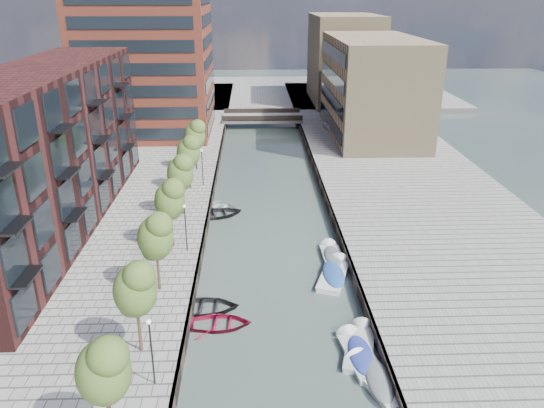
{
  "coord_description": "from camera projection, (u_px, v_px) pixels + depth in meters",
  "views": [
    {
      "loc": [
        -1.62,
        -15.58,
        21.06
      ],
      "look_at": [
        0.0,
        27.96,
        3.5
      ],
      "focal_mm": 35.0,
      "sensor_mm": 36.0,
      "label": 1
    }
  ],
  "objects": [
    {
      "name": "lamp_1",
      "position": [
        185.0,
        223.0,
        43.06
      ],
      "size": [
        0.24,
        0.24,
        4.12
      ],
      "color": "black",
      "rests_on": "quay_left"
    },
    {
      "name": "far_closure",
      "position": [
        260.0,
        93.0,
        114.87
      ],
      "size": [
        80.0,
        40.0,
        1.0
      ],
      "primitive_type": "cube",
      "color": "gray",
      "rests_on": "ground"
    },
    {
      "name": "tower",
      "position": [
        144.0,
        29.0,
        76.05
      ],
      "size": [
        18.0,
        18.0,
        30.0
      ],
      "primitive_type": "cube",
      "color": "#9A3F2C",
      "rests_on": "quay_left"
    },
    {
      "name": "tan_block_near",
      "position": [
        373.0,
        87.0,
        77.4
      ],
      "size": [
        12.0,
        25.0,
        14.0
      ],
      "primitive_type": "cube",
      "color": "#96815C",
      "rests_on": "quay_right"
    },
    {
      "name": "motorboat_4",
      "position": [
        332.0,
        256.0,
        44.86
      ],
      "size": [
        1.76,
        4.73,
        1.56
      ],
      "color": "#B2B2B0",
      "rests_on": "ground"
    },
    {
      "name": "tree_4",
      "position": [
        180.0,
        171.0,
        49.75
      ],
      "size": [
        2.5,
        2.5,
        5.95
      ],
      "color": "#382619",
      "rests_on": "quay_left"
    },
    {
      "name": "tree_3",
      "position": [
        170.0,
        198.0,
        43.27
      ],
      "size": [
        2.5,
        2.5,
        5.95
      ],
      "color": "#382619",
      "rests_on": "quay_left"
    },
    {
      "name": "bridge",
      "position": [
        262.0,
        117.0,
        88.59
      ],
      "size": [
        13.0,
        6.0,
        1.3
      ],
      "color": "gray",
      "rests_on": "ground"
    },
    {
      "name": "sloop_3",
      "position": [
        218.0,
        207.0,
        55.46
      ],
      "size": [
        4.92,
        4.35,
        0.84
      ],
      "primitive_type": "imported",
      "rotation": [
        0.0,
        0.0,
        1.14
      ],
      "color": "silver",
      "rests_on": "ground"
    },
    {
      "name": "sloop_4",
      "position": [
        217.0,
        216.0,
        53.3
      ],
      "size": [
        5.93,
        4.89,
        1.07
      ],
      "primitive_type": "imported",
      "rotation": [
        0.0,
        0.0,
        1.84
      ],
      "color": "black",
      "rests_on": "ground"
    },
    {
      "name": "tan_block_far",
      "position": [
        344.0,
        59.0,
        101.12
      ],
      "size": [
        12.0,
        20.0,
        16.0
      ],
      "primitive_type": "cube",
      "color": "#96815C",
      "rests_on": "quay_right"
    },
    {
      "name": "tree_0",
      "position": [
        103.0,
        368.0,
        23.8
      ],
      "size": [
        2.5,
        2.5,
        5.95
      ],
      "color": "#382619",
      "rests_on": "quay_left"
    },
    {
      "name": "motorboat_0",
      "position": [
        358.0,
        353.0,
        32.83
      ],
      "size": [
        2.34,
        4.96,
        1.59
      ],
      "color": "#BBBBB9",
      "rests_on": "ground"
    },
    {
      "name": "car",
      "position": [
        331.0,
        125.0,
        82.35
      ],
      "size": [
        2.35,
        4.09,
        1.31
      ],
      "primitive_type": "imported",
      "rotation": [
        0.0,
        0.0,
        0.22
      ],
      "color": "silver",
      "rests_on": "quay_right"
    },
    {
      "name": "water",
      "position": [
        268.0,
        193.0,
        59.45
      ],
      "size": [
        300.0,
        300.0,
        0.0
      ],
      "primitive_type": "plane",
      "color": "#38473F",
      "rests_on": "ground"
    },
    {
      "name": "tree_1",
      "position": [
        135.0,
        287.0,
        30.29
      ],
      "size": [
        2.5,
        2.5,
        5.95
      ],
      "color": "#382619",
      "rests_on": "quay_left"
    },
    {
      "name": "apartment_block",
      "position": [
        44.0,
        151.0,
        46.5
      ],
      "size": [
        8.0,
        38.0,
        14.0
      ],
      "primitive_type": "cube",
      "color": "black",
      "rests_on": "quay_left"
    },
    {
      "name": "tree_2",
      "position": [
        155.0,
        235.0,
        36.78
      ],
      "size": [
        2.5,
        2.5,
        5.95
      ],
      "color": "#382619",
      "rests_on": "quay_left"
    },
    {
      "name": "quay_wall_right",
      "position": [
        322.0,
        188.0,
        59.47
      ],
      "size": [
        0.25,
        140.0,
        1.0
      ],
      "primitive_type": "cube",
      "color": "#332823",
      "rests_on": "ground"
    },
    {
      "name": "sloop_2",
      "position": [
        219.0,
        326.0,
        35.79
      ],
      "size": [
        4.42,
        3.16,
        0.91
      ],
      "primitive_type": "imported",
      "rotation": [
        0.0,
        0.0,
        1.57
      ],
      "color": "maroon",
      "rests_on": "ground"
    },
    {
      "name": "motorboat_2",
      "position": [
        360.0,
        345.0,
        33.76
      ],
      "size": [
        2.86,
        5.12,
        1.62
      ],
      "color": "#B7B7B5",
      "rests_on": "ground"
    },
    {
      "name": "quay_wall_left",
      "position": [
        213.0,
        189.0,
        59.05
      ],
      "size": [
        0.25,
        140.0,
        1.0
      ],
      "primitive_type": "cube",
      "color": "#332823",
      "rests_on": "ground"
    },
    {
      "name": "sloop_0",
      "position": [
        205.0,
        310.0,
        37.61
      ],
      "size": [
        4.88,
        3.5,
        1.01
      ],
      "primitive_type": "imported",
      "rotation": [
        0.0,
        0.0,
        1.58
      ],
      "color": "black",
      "rests_on": "ground"
    },
    {
      "name": "motorboat_3",
      "position": [
        334.0,
        274.0,
        41.99
      ],
      "size": [
        3.38,
        5.54,
        1.75
      ],
      "color": "white",
      "rests_on": "ground"
    },
    {
      "name": "tree_6",
      "position": [
        195.0,
        134.0,
        62.73
      ],
      "size": [
        2.5,
        2.5,
        5.95
      ],
      "color": "#382619",
      "rests_on": "quay_left"
    },
    {
      "name": "quay_right",
      "position": [
        409.0,
        187.0,
        59.81
      ],
      "size": [
        20.0,
        140.0,
        1.0
      ],
      "primitive_type": "cube",
      "color": "gray",
      "rests_on": "ground"
    },
    {
      "name": "lamp_2",
      "position": [
        202.0,
        164.0,
        57.88
      ],
      "size": [
        0.24,
        0.24,
        4.12
      ],
      "color": "black",
      "rests_on": "quay_left"
    },
    {
      "name": "motorboat_1",
      "position": [
        374.0,
        378.0,
        30.72
      ],
      "size": [
        3.21,
        4.99,
        1.58
      ],
      "color": "white",
      "rests_on": "ground"
    },
    {
      "name": "tree_5",
      "position": [
        188.0,
        151.0,
        56.24
      ],
      "size": [
        2.5,
        2.5,
        5.95
      ],
      "color": "#382619",
      "rests_on": "quay_left"
    },
    {
      "name": "lamp_0",
      "position": [
        151.0,
        345.0,
        28.23
      ],
      "size": [
        0.24,
        0.24,
        4.12
      ],
      "color": "black",
      "rests_on": "quay_left"
    }
  ]
}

